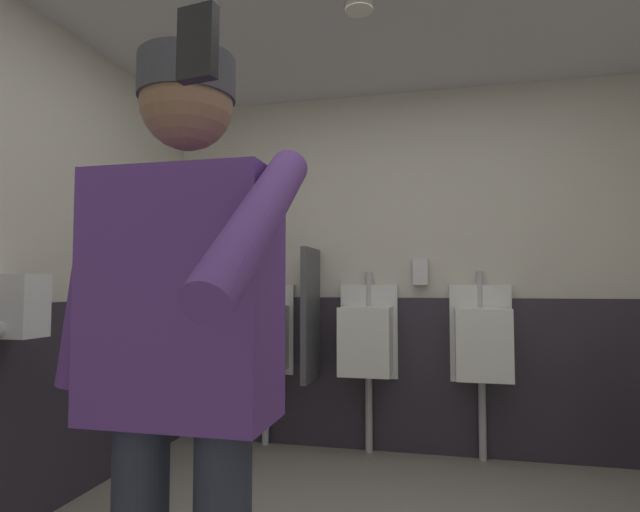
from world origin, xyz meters
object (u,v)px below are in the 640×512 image
at_px(urinal_middle, 367,340).
at_px(urinal_left, 262,337).
at_px(person, 182,333).
at_px(hand_dryer, 14,307).
at_px(urinal_right, 482,342).
at_px(cell_phone, 198,44).
at_px(soap_dispenser, 420,272).

bearing_deg(urinal_middle, urinal_left, 180.00).
distance_m(person, hand_dryer, 1.41).
height_order(urinal_right, person, person).
xyz_separation_m(urinal_middle, hand_dryer, (-1.35, -1.58, 0.27)).
bearing_deg(cell_phone, urinal_middle, 101.92).
distance_m(urinal_left, hand_dryer, 1.71).
distance_m(urinal_right, soap_dispenser, 0.62).
relative_size(urinal_left, person, 0.72).
bearing_deg(urinal_right, urinal_middle, 180.00).
bearing_deg(hand_dryer, soap_dispenser, 44.94).
relative_size(urinal_left, cell_phone, 11.27).
distance_m(cell_phone, soap_dispenser, 2.96).
xyz_separation_m(hand_dryer, soap_dispenser, (1.70, 1.70, 0.19)).
bearing_deg(soap_dispenser, cell_phone, -94.17).
bearing_deg(soap_dispenser, urinal_right, -16.98).
bearing_deg(person, hand_dryer, 148.43).
bearing_deg(hand_dryer, urinal_middle, 49.60).
xyz_separation_m(urinal_left, urinal_right, (1.50, 0.00, 0.00)).
height_order(urinal_left, cell_phone, cell_phone).
height_order(urinal_right, cell_phone, cell_phone).
distance_m(person, cell_phone, 0.75).
relative_size(urinal_middle, soap_dispenser, 6.89).
distance_m(urinal_middle, cell_phone, 2.92).
bearing_deg(urinal_left, urinal_right, 0.00).
relative_size(urinal_right, cell_phone, 11.27).
height_order(urinal_right, soap_dispenser, soap_dispenser).
distance_m(person, soap_dispenser, 2.50).
bearing_deg(person, urinal_right, 69.00).
xyz_separation_m(urinal_right, person, (-0.89, -2.32, 0.25)).
distance_m(urinal_middle, person, 2.34).
relative_size(urinal_left, urinal_right, 1.00).
bearing_deg(urinal_left, urinal_middle, 0.00).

